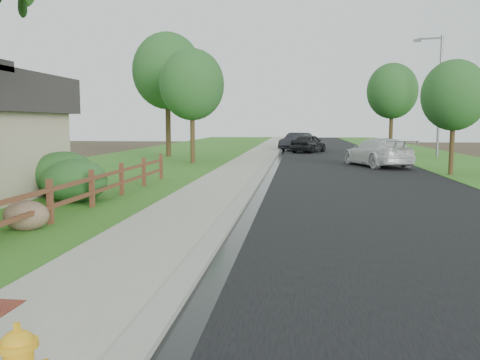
# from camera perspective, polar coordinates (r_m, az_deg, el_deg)

# --- Properties ---
(ground) EXTENTS (120.00, 120.00, 0.00)m
(ground) POSITION_cam_1_polar(r_m,az_deg,el_deg) (6.56, -12.57, -14.96)
(ground) COLOR #3C3121
(road) EXTENTS (8.00, 90.00, 0.02)m
(road) POSITION_cam_1_polar(r_m,az_deg,el_deg) (40.91, 10.05, 2.99)
(road) COLOR black
(road) RESTS_ON ground
(curb) EXTENTS (0.40, 90.00, 0.12)m
(curb) POSITION_cam_1_polar(r_m,az_deg,el_deg) (40.86, 4.16, 3.14)
(curb) COLOR gray
(curb) RESTS_ON ground
(wet_gutter) EXTENTS (0.50, 90.00, 0.00)m
(wet_gutter) POSITION_cam_1_polar(r_m,az_deg,el_deg) (40.85, 4.65, 3.08)
(wet_gutter) COLOR black
(wet_gutter) RESTS_ON road
(sidewalk) EXTENTS (2.20, 90.00, 0.10)m
(sidewalk) POSITION_cam_1_polar(r_m,az_deg,el_deg) (40.94, 2.34, 3.14)
(sidewalk) COLOR gray
(sidewalk) RESTS_ON ground
(grass_strip) EXTENTS (1.60, 90.00, 0.06)m
(grass_strip) POSITION_cam_1_polar(r_m,az_deg,el_deg) (41.12, -0.31, 3.13)
(grass_strip) COLOR #2B631C
(grass_strip) RESTS_ON ground
(lawn_near) EXTENTS (9.00, 90.00, 0.04)m
(lawn_near) POSITION_cam_1_polar(r_m,az_deg,el_deg) (42.05, -7.37, 3.14)
(lawn_near) COLOR #2B631C
(lawn_near) RESTS_ON ground
(verge_far) EXTENTS (6.00, 90.00, 0.04)m
(verge_far) POSITION_cam_1_polar(r_m,az_deg,el_deg) (41.91, 19.52, 2.81)
(verge_far) COLOR #2B631C
(verge_far) RESTS_ON ground
(ranch_fence) EXTENTS (0.12, 16.92, 1.10)m
(ranch_fence) POSITION_cam_1_polar(r_m,az_deg,el_deg) (13.52, -18.26, -1.38)
(ranch_fence) COLOR #4B2919
(ranch_fence) RESTS_ON ground
(white_suv) EXTENTS (3.69, 5.71, 1.54)m
(white_suv) POSITION_cam_1_polar(r_m,az_deg,el_deg) (28.87, 15.18, 3.03)
(white_suv) COLOR silver
(white_suv) RESTS_ON road
(dark_car_mid) EXTENTS (3.25, 4.70, 1.48)m
(dark_car_mid) POSITION_cam_1_polar(r_m,az_deg,el_deg) (41.60, 7.72, 4.12)
(dark_car_mid) COLOR black
(dark_car_mid) RESTS_ON road
(dark_car_far) EXTENTS (3.25, 4.89, 1.52)m
(dark_car_far) POSITION_cam_1_polar(r_m,az_deg,el_deg) (44.94, 6.43, 4.33)
(dark_car_far) COLOR black
(dark_car_far) RESTS_ON road
(streetlight) EXTENTS (1.89, 0.56, 8.24)m
(streetlight) POSITION_cam_1_polar(r_m,az_deg,el_deg) (37.44, 21.28, 9.49)
(streetlight) COLOR slate
(streetlight) RESTS_ON ground
(boulder) EXTENTS (1.23, 1.07, 0.68)m
(boulder) POSITION_cam_1_polar(r_m,az_deg,el_deg) (12.18, -22.88, -3.70)
(boulder) COLOR brown
(boulder) RESTS_ON ground
(shrub_c) EXTENTS (2.32, 2.32, 1.47)m
(shrub_c) POSITION_cam_1_polar(r_m,az_deg,el_deg) (17.44, -19.20, 0.65)
(shrub_c) COLOR #1A4821
(shrub_c) RESTS_ON ground
(shrub_d) EXTENTS (2.41, 2.41, 1.31)m
(shrub_d) POSITION_cam_1_polar(r_m,az_deg,el_deg) (15.98, -18.05, -0.08)
(shrub_d) COLOR #1A4821
(shrub_d) RESTS_ON ground
(tree_near_left) EXTENTS (3.77, 3.77, 6.68)m
(tree_near_left) POSITION_cam_1_polar(r_m,az_deg,el_deg) (30.08, -5.41, 10.60)
(tree_near_left) COLOR #3A2518
(tree_near_left) RESTS_ON ground
(tree_near_right) EXTENTS (2.90, 2.90, 5.21)m
(tree_near_right) POSITION_cam_1_polar(r_m,az_deg,el_deg) (24.97, 22.92, 8.74)
(tree_near_right) COLOR #3A2518
(tree_near_right) RESTS_ON ground
(tree_mid_left) EXTENTS (4.83, 4.83, 8.63)m
(tree_mid_left) POSITION_cam_1_polar(r_m,az_deg,el_deg) (36.33, -8.16, 12.00)
(tree_mid_left) COLOR #3A2518
(tree_mid_left) RESTS_ON ground
(tree_mid_right) EXTENTS (3.78, 3.78, 6.86)m
(tree_mid_right) POSITION_cam_1_polar(r_m,az_deg,el_deg) (40.30, 16.72, 9.53)
(tree_mid_right) COLOR #3A2518
(tree_mid_right) RESTS_ON ground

